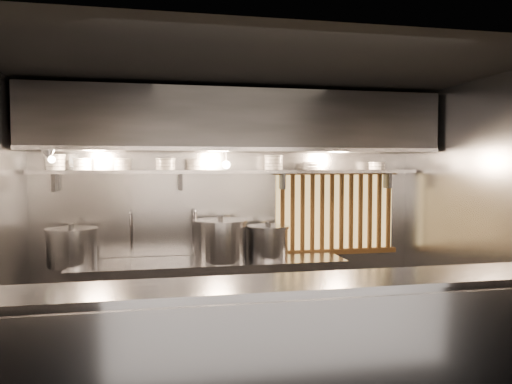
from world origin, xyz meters
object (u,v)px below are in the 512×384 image
object	(u,v)px
stock_pot_left	(72,247)
stock_pot_mid	(220,240)
pendant_bulb	(226,165)
stock_pot_right	(268,242)
heat_lamp	(49,154)

from	to	relation	value
stock_pot_left	stock_pot_mid	distance (m)	1.57
pendant_bulb	stock_pot_left	bearing A→B (deg)	-178.12
pendant_bulb	stock_pot_right	world-z (taller)	pendant_bulb
pendant_bulb	stock_pot_left	world-z (taller)	pendant_bulb
stock_pot_left	stock_pot_right	world-z (taller)	stock_pot_left
heat_lamp	stock_pot_left	bearing A→B (deg)	63.40
stock_pot_left	stock_pot_mid	size ratio (longest dim) A/B	0.86
pendant_bulb	stock_pot_left	xyz separation A→B (m)	(-1.65, -0.05, -0.86)
pendant_bulb	heat_lamp	bearing A→B (deg)	-169.00
stock_pot_mid	heat_lamp	bearing A→B (deg)	-172.07
pendant_bulb	stock_pot_mid	xyz separation A→B (m)	(-0.09, -0.11, -0.83)
stock_pot_mid	pendant_bulb	bearing A→B (deg)	52.41
heat_lamp	pendant_bulb	distance (m)	1.83
heat_lamp	stock_pot_right	size ratio (longest dim) A/B	0.61
heat_lamp	pendant_bulb	xyz separation A→B (m)	(1.80, 0.35, -0.11)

